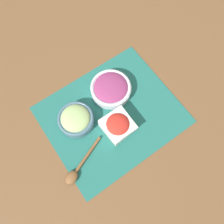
% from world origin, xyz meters
% --- Properties ---
extents(ground_plane, '(3.00, 3.00, 0.00)m').
position_xyz_m(ground_plane, '(0.00, 0.00, 0.00)').
color(ground_plane, brown).
extents(placemat, '(0.54, 0.45, 0.00)m').
position_xyz_m(placemat, '(0.00, 0.00, 0.00)').
color(placemat, '#236B60').
rests_on(placemat, ground_plane).
extents(onion_bowl, '(0.17, 0.17, 0.06)m').
position_xyz_m(onion_bowl, '(0.06, 0.09, 0.03)').
color(onion_bowl, silver).
rests_on(onion_bowl, placemat).
extents(cucumber_bowl, '(0.14, 0.14, 0.07)m').
position_xyz_m(cucumber_bowl, '(-0.14, 0.06, 0.04)').
color(cucumber_bowl, slate).
rests_on(cucumber_bowl, placemat).
extents(tomato_bowl, '(0.12, 0.12, 0.07)m').
position_xyz_m(tomato_bowl, '(-0.01, -0.06, 0.04)').
color(tomato_bowl, white).
rests_on(tomato_bowl, placemat).
extents(wooden_spoon, '(0.21, 0.10, 0.02)m').
position_xyz_m(wooden_spoon, '(-0.24, -0.11, 0.01)').
color(wooden_spoon, brown).
rests_on(wooden_spoon, placemat).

